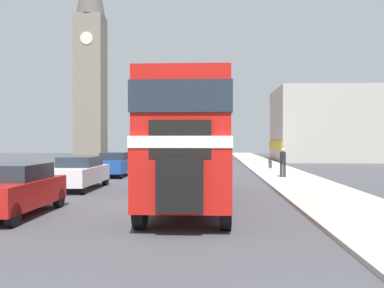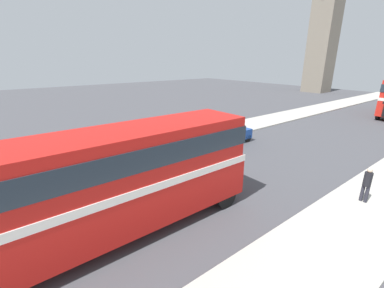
{
  "view_description": "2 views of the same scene",
  "coord_description": "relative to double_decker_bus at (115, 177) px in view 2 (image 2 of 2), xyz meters",
  "views": [
    {
      "loc": [
        2.3,
        -14.27,
        2.26
      ],
      "look_at": [
        1.51,
        1.12,
        2.12
      ],
      "focal_mm": 40.0,
      "sensor_mm": 36.0,
      "label": 1
    },
    {
      "loc": [
        9.68,
        -1.82,
        6.39
      ],
      "look_at": [
        0.0,
        5.74,
        2.32
      ],
      "focal_mm": 24.0,
      "sensor_mm": 36.0,
      "label": 2
    }
  ],
  "objects": [
    {
      "name": "ground_plane",
      "position": [
        -1.51,
        -1.1,
        -2.44
      ],
      "size": [
        120.0,
        120.0,
        0.0
      ],
      "primitive_type": "plane",
      "color": "#47474C"
    },
    {
      "name": "sidewalk_left",
      "position": [
        -8.26,
        -1.1,
        -2.38
      ],
      "size": [
        3.5,
        120.0,
        0.12
      ],
      "color": "#B7B2A8",
      "rests_on": "ground_plane"
    },
    {
      "name": "double_decker_bus",
      "position": [
        0.0,
        0.0,
        0.0
      ],
      "size": [
        2.47,
        11.16,
        4.08
      ],
      "color": "red",
      "rests_on": "ground_plane"
    },
    {
      "name": "car_parked_near",
      "position": [
        -5.19,
        -2.91,
        -1.64
      ],
      "size": [
        1.76,
        4.19,
        1.54
      ],
      "color": "red",
      "rests_on": "ground_plane"
    },
    {
      "name": "car_parked_mid",
      "position": [
        -5.41,
        4.01,
        -1.66
      ],
      "size": [
        1.71,
        4.53,
        1.51
      ],
      "color": "white",
      "rests_on": "ground_plane"
    },
    {
      "name": "car_parked_far",
      "position": [
        -5.42,
        11.14,
        -1.66
      ],
      "size": [
        1.7,
        4.29,
        1.5
      ],
      "color": "#1E479E",
      "rests_on": "ground_plane"
    },
    {
      "name": "pedestrian_walking",
      "position": [
        4.81,
        9.77,
        -1.37
      ],
      "size": [
        0.34,
        0.34,
        1.67
      ],
      "color": "#282833",
      "rests_on": "sidewalk_right"
    }
  ]
}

